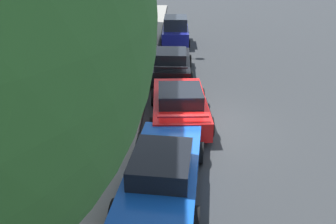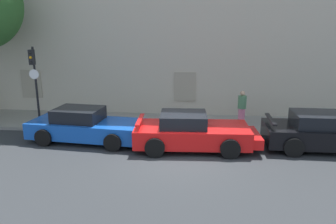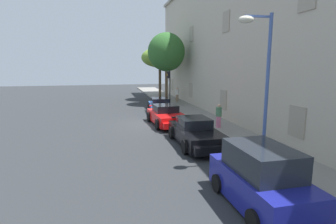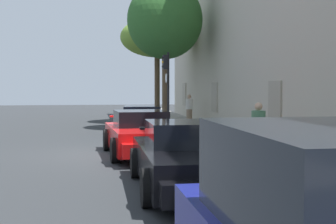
{
  "view_description": "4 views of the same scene",
  "coord_description": "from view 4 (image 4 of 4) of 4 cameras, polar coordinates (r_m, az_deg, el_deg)",
  "views": [
    {
      "loc": [
        -11.2,
        0.98,
        5.9
      ],
      "look_at": [
        -0.19,
        1.32,
        0.63
      ],
      "focal_mm": 36.08,
      "sensor_mm": 36.0,
      "label": 1
    },
    {
      "loc": [
        0.8,
        -11.19,
        4.56
      ],
      "look_at": [
        -0.54,
        2.11,
        1.11
      ],
      "focal_mm": 35.27,
      "sensor_mm": 36.0,
      "label": 2
    },
    {
      "loc": [
        19.02,
        -3.26,
        4.26
      ],
      "look_at": [
        -0.29,
        1.19,
        0.77
      ],
      "focal_mm": 28.96,
      "sensor_mm": 36.0,
      "label": 3
    },
    {
      "loc": [
        15.52,
        -0.58,
        2.19
      ],
      "look_at": [
        1.24,
        1.62,
        1.4
      ],
      "focal_mm": 51.63,
      "sensor_mm": 36.0,
      "label": 4
    }
  ],
  "objects": [
    {
      "name": "ground_plane",
      "position": [
        15.68,
        -6.56,
        -4.9
      ],
      "size": [
        80.0,
        80.0,
        0.0
      ],
      "primitive_type": "plane",
      "color": "#2B2D30"
    },
    {
      "name": "sidewalk",
      "position": [
        16.29,
        7.38,
        -4.35
      ],
      "size": [
        60.0,
        3.13,
        0.14
      ],
      "primitive_type": "cube",
      "color": "gray",
      "rests_on": "ground"
    },
    {
      "name": "sportscar_red_lead",
      "position": [
        19.32,
        -3.07,
        -1.57
      ],
      "size": [
        5.2,
        2.4,
        1.36
      ],
      "color": "#144CB2",
      "rests_on": "ground"
    },
    {
      "name": "sportscar_yellow_flank",
      "position": [
        15.03,
        -2.98,
        -2.83
      ],
      "size": [
        4.82,
        2.39,
        1.39
      ],
      "color": "red",
      "rests_on": "ground"
    },
    {
      "name": "sportscar_white_middle",
      "position": [
        10.07,
        2.49,
        -5.78
      ],
      "size": [
        4.97,
        2.24,
        1.41
      ],
      "color": "black",
      "rests_on": "ground"
    },
    {
      "name": "tree_near_kerb",
      "position": [
        29.24,
        -1.3,
        8.77
      ],
      "size": [
        4.41,
        4.41,
        6.15
      ],
      "color": "brown",
      "rests_on": "sidewalk"
    },
    {
      "name": "tree_midblock",
      "position": [
        25.07,
        -0.37,
        10.76
      ],
      "size": [
        3.86,
        3.86,
        7.38
      ],
      "color": "brown",
      "rests_on": "sidewalk"
    },
    {
      "name": "traffic_light",
      "position": [
        22.37,
        -0.16,
        4.16
      ],
      "size": [
        0.44,
        0.36,
        3.58
      ],
      "color": "black",
      "rests_on": "sidewalk"
    },
    {
      "name": "pedestrian_admiring",
      "position": [
        26.59,
        2.53,
        0.4
      ],
      "size": [
        0.49,
        0.49,
        1.56
      ],
      "color": "#8C7259",
      "rests_on": "sidewalk"
    },
    {
      "name": "pedestrian_strolling",
      "position": [
        13.62,
        10.61,
        -2.19
      ],
      "size": [
        0.5,
        0.5,
        1.58
      ],
      "color": "pink",
      "rests_on": "sidewalk"
    }
  ]
}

